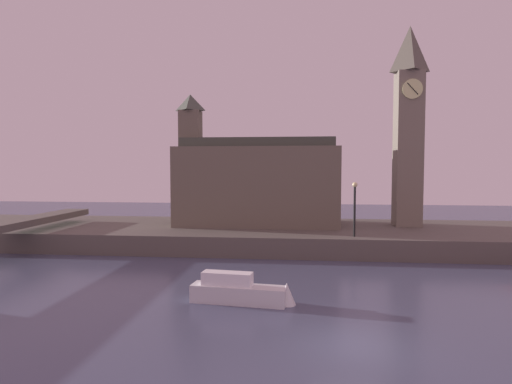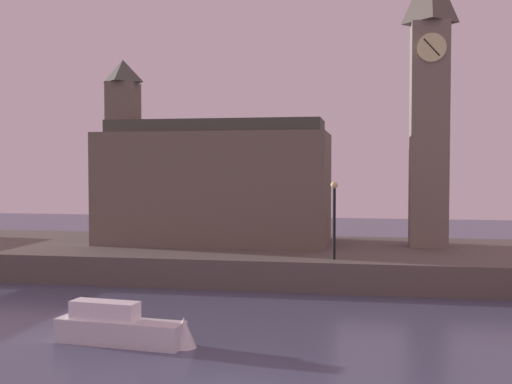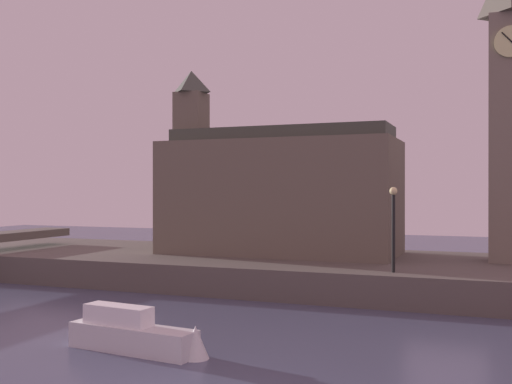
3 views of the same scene
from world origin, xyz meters
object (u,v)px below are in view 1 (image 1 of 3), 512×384
clock_tower (408,123)px  parliament_hall (254,182)px  boat_ferry_white (245,291)px  streetlamp (355,203)px

clock_tower → parliament_hall: size_ratio=1.21×
parliament_hall → boat_ferry_white: parliament_hall is taller
streetlamp → clock_tower: bearing=50.7°
boat_ferry_white → streetlamp: bearing=59.8°
streetlamp → boat_ferry_white: bearing=-120.2°
streetlamp → boat_ferry_white: (-6.42, -11.05, -3.37)m
parliament_hall → boat_ferry_white: bearing=-85.3°
clock_tower → parliament_hall: 13.80m
clock_tower → boat_ferry_white: bearing=-123.7°
clock_tower → streetlamp: 10.10m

